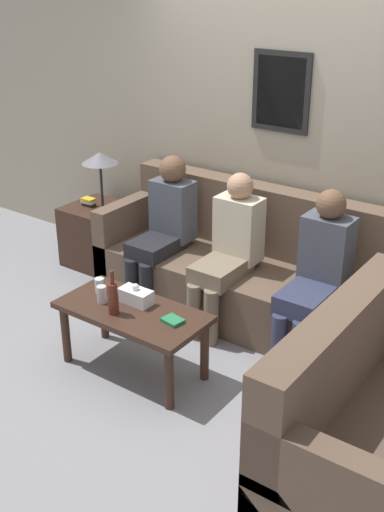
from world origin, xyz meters
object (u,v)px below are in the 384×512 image
Objects in this scene: couch_side at (375,430)px; person_middle at (229,247)px; person_left at (164,224)px; couch_main at (247,273)px; coffee_table at (133,319)px; wine_bottle at (113,297)px; person_right at (317,271)px; teddy_bear at (280,424)px; drinking_glass at (100,285)px.

couch_side is 1.87m from person_middle.
person_middle is at bearing -4.53° from person_left.
couch_main is 1.95m from couch_side.
coffee_table is at bearing 88.20° from couch_side.
wine_bottle is at bearing -101.56° from couch_main.
coffee_table is 1.31m from person_right.
couch_side is 1.73m from coffee_table.
couch_main is at bearing 14.06° from person_left.
person_left is 0.66m from person_middle.
couch_main is 6.79× the size of teddy_bear.
person_middle reaches higher than couch_main.
coffee_table is 0.37m from drinking_glass.
wine_bottle is 1.33m from teddy_bear.
wine_bottle is at bearing -132.64° from person_right.
couch_main is at bearing 128.35° from teddy_bear.
couch_side is at bearing -38.54° from couch_main.
teddy_bear is at bearing -45.13° from person_middle.
couch_main reaches higher than teddy_bear.
person_middle is at bearing 134.87° from teddy_bear.
person_left is at bearing 147.29° from teddy_bear.
person_left reaches higher than coffee_table.
couch_main is 0.80m from person_right.
drinking_glass is 0.09× the size of person_middle.
person_middle is 1.54m from teddy_bear.
person_left is at bearing -165.94° from couch_main.
person_right is at bearing 35.25° from drinking_glass.
drinking_glass is at bearing 174.39° from teddy_bear.
person_left is 0.99× the size of person_right.
couch_main reaches higher than drinking_glass.
couch_main is 2.05× the size of person_middle.
couch_main is 2.03× the size of person_left.
person_left is (-0.43, 1.10, 0.05)m from wine_bottle.
coffee_table is 2.89× the size of teddy_bear.
person_right reaches higher than coffee_table.
couch_main is 1.56× the size of couch_side.
person_left reaches higher than teddy_bear.
person_right reaches higher than wine_bottle.
person_middle is 0.98× the size of person_right.
person_right is (1.23, 0.87, 0.12)m from drinking_glass.
person_middle is (0.23, 1.05, 0.04)m from wine_bottle.
person_left is (-0.50, 0.99, 0.25)m from coffee_table.
person_right is (0.89, 0.93, 0.24)m from coffee_table.
wine_bottle is at bearing -30.46° from drinking_glass.
person_middle reaches higher than wine_bottle.
person_left is at bearing 99.33° from drinking_glass.
couch_side is at bearing -49.68° from person_right.
person_middle is at bearing 79.96° from coffee_table.
coffee_table is at bearing -100.04° from person_middle.
coffee_table is at bearing -8.92° from drinking_glass.
person_right is at bearing 47.36° from wine_bottle.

